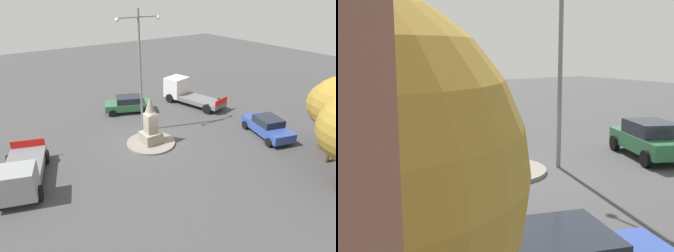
% 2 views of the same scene
% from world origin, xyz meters
% --- Properties ---
extents(ground_plane, '(80.00, 80.00, 0.00)m').
position_xyz_m(ground_plane, '(0.00, 0.00, 0.00)').
color(ground_plane, '#424244').
extents(traffic_island, '(3.45, 3.45, 0.13)m').
position_xyz_m(traffic_island, '(0.00, 0.00, 0.07)').
color(traffic_island, gray).
rests_on(traffic_island, ground).
extents(monument, '(1.29, 1.29, 3.34)m').
position_xyz_m(monument, '(0.00, 0.00, 1.47)').
color(monument, gray).
rests_on(monument, traffic_island).
extents(streetlamp, '(3.37, 0.28, 8.92)m').
position_xyz_m(streetlamp, '(0.60, 2.24, 5.29)').
color(streetlamp, slate).
rests_on(streetlamp, ground).
extents(car_green_parked_left, '(4.35, 3.11, 1.46)m').
position_xyz_m(car_green_parked_left, '(1.43, 6.19, 0.76)').
color(car_green_parked_left, '#2D6B42').
rests_on(car_green_parked_left, ground).
extents(truck_grey_near_island, '(3.76, 5.75, 2.00)m').
position_xyz_m(truck_grey_near_island, '(-8.62, -0.56, 0.94)').
color(truck_grey_near_island, gray).
rests_on(truck_grey_near_island, ground).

